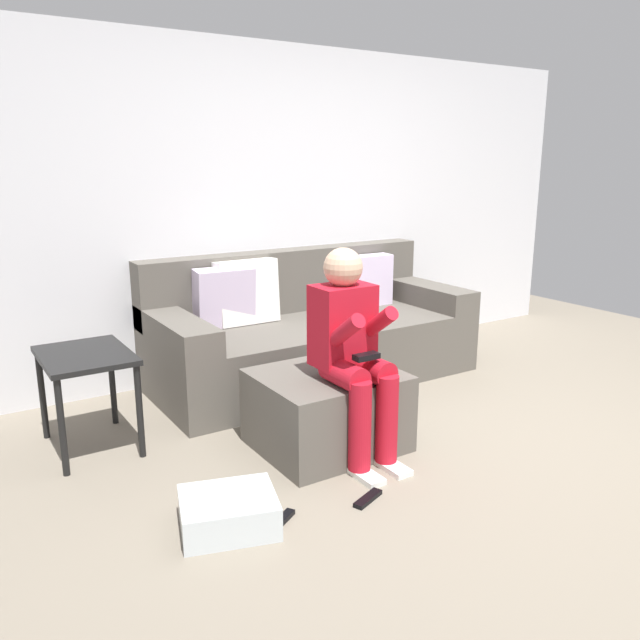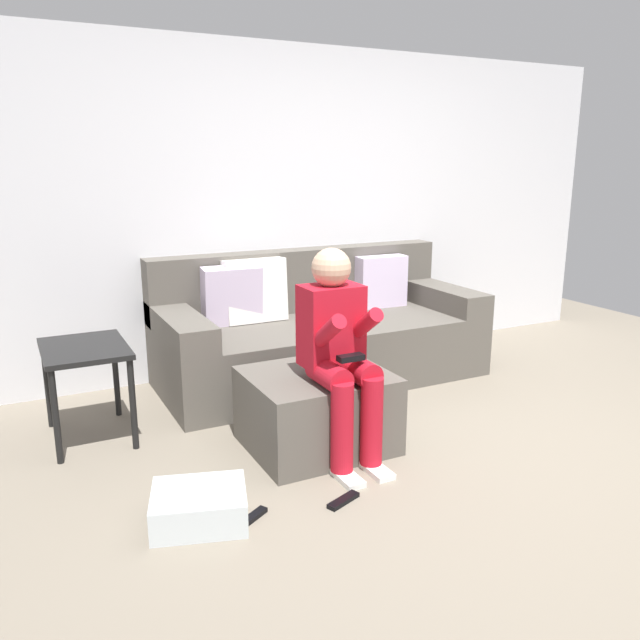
% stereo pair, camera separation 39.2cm
% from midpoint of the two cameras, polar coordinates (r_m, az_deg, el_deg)
% --- Properties ---
extents(ground_plane, '(7.27, 7.27, 0.00)m').
position_cam_midpoint_polar(ground_plane, '(3.62, 18.77, -12.70)').
color(ground_plane, slate).
extents(wall_back, '(5.59, 0.10, 2.41)m').
position_cam_midpoint_polar(wall_back, '(5.06, 1.39, 9.87)').
color(wall_back, silver).
rests_on(wall_back, ground_plane).
extents(couch_sectional, '(2.35, 0.99, 0.92)m').
position_cam_midpoint_polar(couch_sectional, '(4.72, 2.09, -1.19)').
color(couch_sectional, '#59544C').
rests_on(couch_sectional, ground_plane).
extents(ottoman, '(0.76, 0.67, 0.44)m').
position_cam_midpoint_polar(ottoman, '(3.62, 2.85, -8.10)').
color(ottoman, '#59544C').
rests_on(ottoman, ground_plane).
extents(person_seated, '(0.32, 0.57, 1.14)m').
position_cam_midpoint_polar(person_seated, '(3.36, 5.08, -2.44)').
color(person_seated, red).
rests_on(person_seated, ground_plane).
extents(storage_bin, '(0.50, 0.45, 0.15)m').
position_cam_midpoint_polar(storage_bin, '(2.99, -6.96, -16.33)').
color(storage_bin, silver).
rests_on(storage_bin, ground_plane).
extents(side_table, '(0.46, 0.61, 0.56)m').
position_cam_midpoint_polar(side_table, '(3.82, -17.57, -3.49)').
color(side_table, black).
rests_on(side_table, ground_plane).
extents(remote_near_ottoman, '(0.19, 0.11, 0.02)m').
position_cam_midpoint_polar(remote_near_ottoman, '(3.16, 5.80, -15.86)').
color(remote_near_ottoman, black).
rests_on(remote_near_ottoman, ground_plane).
extents(remote_by_storage_bin, '(0.17, 0.12, 0.02)m').
position_cam_midpoint_polar(remote_by_storage_bin, '(3.02, -2.19, -17.30)').
color(remote_by_storage_bin, black).
rests_on(remote_by_storage_bin, ground_plane).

